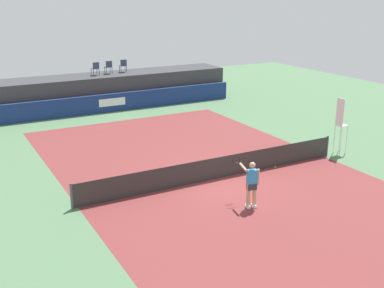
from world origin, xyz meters
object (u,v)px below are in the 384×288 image
at_px(tennis_ball, 275,167).
at_px(umpire_chair, 340,122).
at_px(net_post_near, 72,196).
at_px(spectator_chair_center, 123,65).
at_px(tennis_player, 251,183).
at_px(spectator_chair_far_left, 95,68).
at_px(spectator_chair_left, 108,67).
at_px(net_post_far, 327,146).

bearing_deg(tennis_ball, umpire_chair, 2.33).
bearing_deg(net_post_near, tennis_ball, -1.05).
relative_size(umpire_chair, tennis_ball, 40.59).
height_order(spectator_chair_center, tennis_player, spectator_chair_center).
relative_size(spectator_chair_center, umpire_chair, 0.32).
relative_size(net_post_near, tennis_ball, 14.71).
relative_size(spectator_chair_far_left, net_post_near, 0.89).
xyz_separation_m(net_post_near, tennis_ball, (9.17, -0.17, -0.46)).
xyz_separation_m(spectator_chair_left, spectator_chair_center, (1.12, 0.14, 0.00)).
relative_size(net_post_near, tennis_player, 0.56).
relative_size(spectator_chair_far_left, tennis_player, 0.50).
xyz_separation_m(spectator_chair_left, tennis_player, (-1.08, -18.34, -1.73)).
height_order(spectator_chair_left, tennis_player, spectator_chair_left).
bearing_deg(tennis_ball, net_post_near, 178.95).
height_order(spectator_chair_left, umpire_chair, spectator_chair_left).
relative_size(spectator_chair_far_left, net_post_far, 0.89).
relative_size(spectator_chair_center, tennis_ball, 13.06).
bearing_deg(spectator_chair_left, tennis_player, -93.37).
xyz_separation_m(spectator_chair_far_left, umpire_chair, (7.23, -15.15, -1.11)).
xyz_separation_m(spectator_chair_center, tennis_player, (-2.20, -18.48, -1.73)).
relative_size(spectator_chair_far_left, spectator_chair_left, 1.00).
xyz_separation_m(spectator_chair_center, umpire_chair, (5.13, -15.48, -1.11)).
bearing_deg(umpire_chair, spectator_chair_center, 108.33).
xyz_separation_m(spectator_chair_far_left, net_post_far, (6.51, -15.14, -2.19)).
bearing_deg(umpire_chair, spectator_chair_far_left, 115.53).
distance_m(spectator_chair_far_left, spectator_chair_left, 1.01).
height_order(spectator_chair_far_left, spectator_chair_center, same).
bearing_deg(tennis_player, tennis_ball, 40.07).
distance_m(net_post_near, net_post_far, 12.40).
xyz_separation_m(spectator_chair_far_left, tennis_ball, (3.28, -15.31, -2.66)).
bearing_deg(tennis_player, net_post_far, 24.46).
xyz_separation_m(umpire_chair, tennis_player, (-7.33, -3.00, -0.63)).
relative_size(spectator_chair_left, umpire_chair, 0.32).
distance_m(spectator_chair_left, net_post_near, 16.95).
xyz_separation_m(spectator_chair_far_left, spectator_chair_center, (2.10, 0.34, 0.00)).
relative_size(spectator_chair_left, tennis_ball, 13.06).
distance_m(net_post_far, tennis_player, 7.27).
relative_size(spectator_chair_center, net_post_far, 0.89).
bearing_deg(net_post_far, tennis_ball, -177.03).
distance_m(spectator_chair_left, spectator_chair_center, 1.13).
height_order(spectator_chair_center, net_post_near, spectator_chair_center).
relative_size(spectator_chair_left, net_post_near, 0.89).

